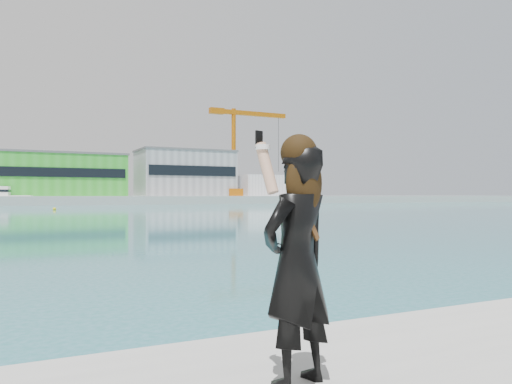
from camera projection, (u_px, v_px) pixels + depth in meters
far_quay at (24, 200)px, 121.17m from camera, size 320.00×40.00×2.00m
warehouse_green at (60, 175)px, 122.89m from camera, size 30.60×16.36×10.50m
warehouse_grey_right at (185, 173)px, 136.87m from camera, size 25.50×15.35×12.50m
ancillary_shed at (260, 186)px, 144.68m from camera, size 12.00×10.00×6.00m
dock_crane at (238, 149)px, 137.31m from camera, size 23.00×4.00×24.00m
flagpole_right at (124, 178)px, 122.76m from camera, size 1.28×0.16×8.00m
buoy_near at (54, 210)px, 74.11m from camera, size 0.50×0.50×0.50m
woman at (297, 257)px, 3.72m from camera, size 0.76×0.61×1.90m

